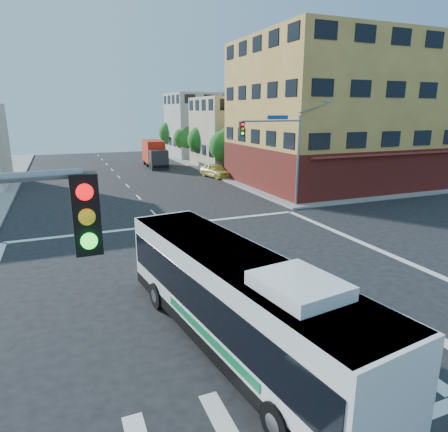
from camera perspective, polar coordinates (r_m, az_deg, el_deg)
name	(u,v)px	position (r m, az deg, el deg)	size (l,w,h in m)	color
ground	(219,280)	(18.00, -0.76, -9.17)	(120.00, 120.00, 0.00)	black
sidewalk_ne	(345,159)	(65.31, 16.93, 7.82)	(50.00, 50.00, 0.15)	gray
corner_building_ne	(335,125)	(42.66, 15.64, 12.37)	(18.10, 15.44, 14.00)	gold
building_east_near	(243,132)	(54.46, 2.76, 11.84)	(12.06, 10.06, 9.00)	#B6AA8B
building_east_far	(207,125)	(67.37, -2.40, 12.84)	(12.06, 10.06, 10.00)	#ACACA7
signal_mast_ne	(280,143)	(30.09, 8.02, 10.22)	(7.91, 1.13, 8.07)	gray
street_tree_a	(225,144)	(46.94, 0.21, 10.26)	(3.60, 3.60, 5.53)	#382614
street_tree_b	(203,138)	(54.39, -3.08, 11.04)	(3.80, 3.80, 5.79)	#382614
street_tree_c	(185,137)	(62.00, -5.58, 11.18)	(3.40, 3.40, 5.29)	#382614
street_tree_d	(171,132)	(69.66, -7.54, 11.87)	(4.00, 4.00, 6.03)	#382614
transit_bus	(235,299)	(12.62, 1.58, -11.71)	(4.07, 11.85, 3.44)	black
box_truck	(155,154)	(54.75, -9.87, 8.68)	(2.58, 7.73, 3.44)	#26252B
parked_car	(216,171)	(45.32, -1.19, 6.51)	(1.82, 4.53, 1.54)	#E2D455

